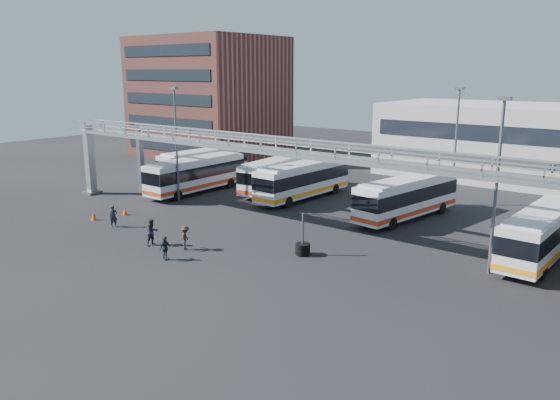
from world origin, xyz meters
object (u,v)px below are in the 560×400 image
Objects in this scene: light_pole_left at (176,138)px; bus_2 at (279,173)px; pedestrian_a at (113,216)px; light_pole_back at (456,140)px; pedestrian_d at (165,248)px; bus_7 at (542,232)px; bus_1 at (196,173)px; bus_0 at (204,163)px; light_pole_mid at (497,177)px; bus_3 at (303,179)px; bus_5 at (407,196)px; cone_right at (125,211)px; pedestrian_c at (185,238)px; cone_left at (94,216)px; tire_stack at (303,248)px; pedestrian_b at (152,232)px.

light_pole_left reaches higher than bus_2.
light_pole_back is at bearing -15.38° from pedestrian_a.
light_pole_left is 6.66× the size of pedestrian_d.
bus_1 is at bearing -178.67° from bus_7.
bus_0 is at bearing 32.14° from pedestrian_d.
pedestrian_a is 1.08× the size of pedestrian_d.
bus_1 is at bearing 171.21° from light_pole_mid.
bus_3 is 21.90m from bus_7.
bus_2 is at bearing -178.14° from bus_5.
light_pole_mid is 28.78m from cone_right.
pedestrian_c is at bearing -79.24° from bus_3.
bus_0 reaches higher than cone_right.
pedestrian_a is (-17.57, -22.68, -4.90)m from light_pole_back.
pedestrian_d is at bearing -46.85° from bus_0.
bus_3 is at bearing 61.55° from cone_left.
bus_2 is 15.59× the size of cone_left.
bus_7 reaches higher than pedestrian_c.
pedestrian_c is at bearing -15.89° from cone_right.
light_pole_left is 3.71× the size of tire_stack.
pedestrian_b is (-21.47, -13.04, -0.88)m from bus_7.
light_pole_mid is 30.01m from bus_1.
tire_stack is at bearing -25.18° from bus_1.
light_pole_back is 15.59× the size of cone_right.
pedestrian_c is 2.33× the size of cone_left.
bus_1 is 10.58m from bus_3.
pedestrian_d is at bearing -49.93° from bus_1.
light_pole_mid reaches higher than bus_1.
pedestrian_d is 12.05m from cone_left.
bus_1 is at bearing -153.98° from light_pole_back.
pedestrian_b is at bearing -49.64° from light_pole_left.
pedestrian_c is (10.76, -9.01, -4.91)m from light_pole_left.
bus_1 is at bearing 32.61° from pedestrian_d.
light_pole_mid is 27.15m from pedestrian_a.
bus_3 is 1.00× the size of bus_5.
tire_stack reaches higher than pedestrian_a.
bus_3 is 10.58m from bus_5.
bus_1 is 20.83m from tire_stack.
cone_left is at bearing -105.11° from cone_right.
light_pole_left reaches higher than tire_stack.
bus_0 reaches higher than pedestrian_d.
light_pole_mid is 6.14× the size of pedestrian_a.
bus_5 reaches higher than bus_2.
bus_1 is at bearing 40.32° from pedestrian_b.
bus_1 reaches higher than bus_3.
light_pole_mid is at bearing -9.43° from bus_1.
light_pole_mid is 6.24× the size of pedestrian_c.
tire_stack is (17.99, 3.40, 0.11)m from cone_left.
bus_0 is 6.26m from bus_1.
bus_2 is 3.94m from bus_3.
light_pole_back is at bearing 47.65° from cone_left.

